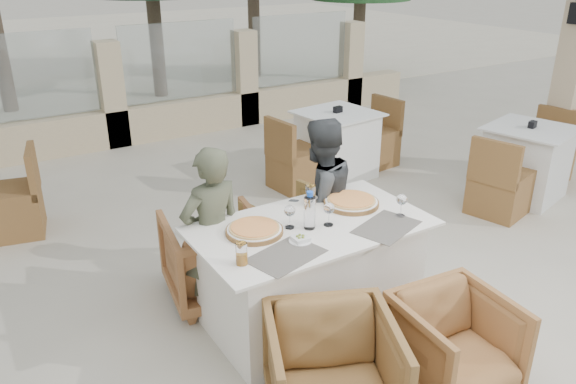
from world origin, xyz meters
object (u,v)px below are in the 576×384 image
pizza_left (254,230)px  bg_table_b (337,145)px  water_bottle (310,210)px  wine_glass_centre (290,215)px  dining_table (310,274)px  bg_table_c (526,162)px  pizza_right (351,202)px  diner_left (212,236)px  armchair_far_left (215,257)px  armchair_far_right (298,235)px  armchair_near_left (332,374)px  armchair_near_right (455,343)px  wine_glass_corner (401,204)px  wine_glass_near (329,213)px  olive_dish (300,238)px  beer_glass_left (242,254)px  diner_right (319,202)px  beer_glass_right (311,195)px

pizza_left → bg_table_b: 3.10m
water_bottle → wine_glass_centre: 0.14m
dining_table → water_bottle: bearing=-139.4°
dining_table → bg_table_c: (3.21, 0.65, 0.00)m
pizza_right → diner_left: (-0.97, 0.30, -0.15)m
dining_table → pizza_left: (-0.39, 0.09, 0.41)m
dining_table → water_bottle: size_ratio=6.06×
pizza_left → armchair_far_left: size_ratio=0.52×
armchair_far_right → armchair_far_left: bearing=-14.5°
pizza_left → armchair_near_left: bearing=-92.5°
wine_glass_centre → bg_table_b: bearing=47.3°
diner_left → armchair_near_right: bearing=116.8°
pizza_left → armchair_far_right: (0.69, 0.53, -0.47)m
wine_glass_corner → pizza_left: bearing=162.6°
wine_glass_near → armchair_near_right: 1.12m
armchair_far_right → bg_table_c: size_ratio=0.44×
olive_dish → bg_table_b: (2.04, 2.36, -0.41)m
dining_table → beer_glass_left: 0.81m
pizza_right → wine_glass_centre: (-0.57, -0.08, 0.07)m
diner_right → armchair_far_right: bearing=-72.8°
bg_table_b → armchair_far_right: bearing=-140.5°
pizza_right → armchair_near_right: (-0.05, -1.11, -0.50)m
diner_right → wine_glass_near: bearing=53.8°
bg_table_c → armchair_far_right: bearing=165.7°
armchair_near_right → wine_glass_corner: bearing=79.1°
armchair_far_left → bg_table_b: (2.28, 1.55, 0.05)m
diner_left → wine_glass_near: bearing=136.8°
armchair_far_right → wine_glass_near: bearing=61.4°
beer_glass_right → armchair_near_right: bearing=-80.9°
armchair_far_left → armchair_near_right: (0.81, -1.65, -0.04)m
wine_glass_near → diner_left: bearing=143.4°
pizza_left → bg_table_c: 3.66m
water_bottle → diner_right: bearing=49.3°
dining_table → beer_glass_left: bearing=-161.7°
olive_dish → pizza_left: bearing=127.6°
wine_glass_corner → water_bottle: bearing=164.2°
wine_glass_centre → wine_glass_near: 0.26m
pizza_right → beer_glass_left: 1.11m
wine_glass_corner → armchair_far_right: wine_glass_corner is taller
armchair_near_right → water_bottle: bearing=118.6°
olive_dish → bg_table_c: (3.40, 0.81, -0.41)m
beer_glass_right → bg_table_b: 2.59m
bg_table_c → dining_table: bearing=176.6°
armchair_near_left → beer_glass_right: bearing=85.4°
dining_table → bg_table_b: 2.87m
wine_glass_centre → bg_table_c: (3.36, 0.62, -0.48)m
beer_glass_right → diner_right: 0.32m
diner_right → water_bottle: bearing=41.9°
wine_glass_near → armchair_far_left: 1.04m
beer_glass_right → armchair_near_right: size_ratio=0.23×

